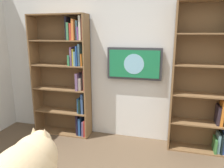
% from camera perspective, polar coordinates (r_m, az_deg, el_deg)
% --- Properties ---
extents(wall_back, '(4.52, 0.06, 2.70)m').
position_cam_1_polar(wall_back, '(3.28, 4.99, 7.96)').
color(wall_back, silver).
rests_on(wall_back, ground).
extents(bookshelf_left, '(0.94, 0.28, 2.08)m').
position_cam_1_polar(bookshelf_left, '(3.19, 26.53, -0.16)').
color(bookshelf_left, brown).
rests_on(bookshelf_left, ground).
extents(bookshelf_right, '(0.94, 0.28, 1.95)m').
position_cam_1_polar(bookshelf_right, '(3.48, -11.85, 2.26)').
color(bookshelf_right, brown).
rests_on(bookshelf_right, ground).
extents(wall_mounted_tv, '(0.82, 0.07, 0.48)m').
position_cam_1_polar(wall_mounted_tv, '(3.20, 6.05, 5.47)').
color(wall_mounted_tv, '#333338').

